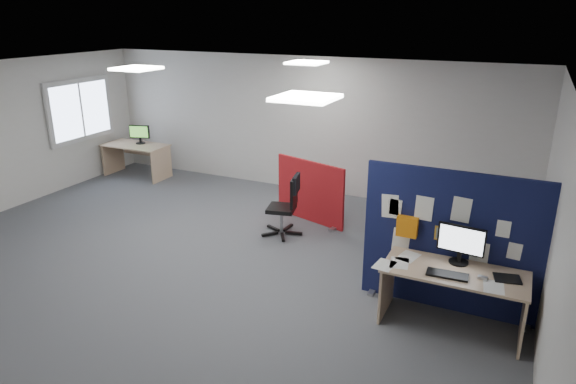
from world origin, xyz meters
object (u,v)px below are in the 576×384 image
at_px(main_desk, 454,283).
at_px(red_divider, 310,192).
at_px(monitor_second, 140,134).
at_px(navy_divider, 452,243).
at_px(second_desk, 137,152).
at_px(monitor_main, 461,243).
at_px(office_chair, 288,202).

distance_m(main_desk, red_divider, 3.56).
bearing_deg(monitor_second, navy_divider, -39.06).
relative_size(second_desk, monitor_second, 3.25).
distance_m(red_divider, monitor_second, 4.56).
height_order(navy_divider, second_desk, navy_divider).
distance_m(monitor_main, second_desk, 7.82).
bearing_deg(red_divider, monitor_second, -173.88).
distance_m(main_desk, monitor_main, 0.47).
relative_size(navy_divider, monitor_second, 4.90).
relative_size(red_divider, second_desk, 0.98).
bearing_deg(monitor_second, main_desk, -41.18).
bearing_deg(main_desk, red_divider, 140.64).
relative_size(navy_divider, office_chair, 2.11).
xyz_separation_m(monitor_main, second_desk, (-7.26, 2.85, -0.45)).
bearing_deg(red_divider, second_desk, -172.68).
relative_size(navy_divider, red_divider, 1.54).
height_order(red_divider, second_desk, red_divider).
xyz_separation_m(monitor_main, red_divider, (-2.76, 2.08, -0.46)).
bearing_deg(main_desk, navy_divider, 107.99).
distance_m(navy_divider, second_desk, 7.64).
height_order(monitor_main, second_desk, monitor_main).
bearing_deg(office_chair, monitor_second, 146.96).
bearing_deg(second_desk, navy_divider, -20.55).
height_order(navy_divider, office_chair, navy_divider).
xyz_separation_m(navy_divider, office_chair, (-2.72, 1.17, -0.31)).
xyz_separation_m(red_divider, second_desk, (-4.51, 0.78, 0.01)).
height_order(second_desk, office_chair, office_chair).
xyz_separation_m(monitor_main, monitor_second, (-7.22, 2.94, -0.03)).
bearing_deg(main_desk, monitor_second, 156.59).
height_order(navy_divider, monitor_second, navy_divider).
bearing_deg(main_desk, second_desk, 157.31).
distance_m(red_divider, second_desk, 4.57).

